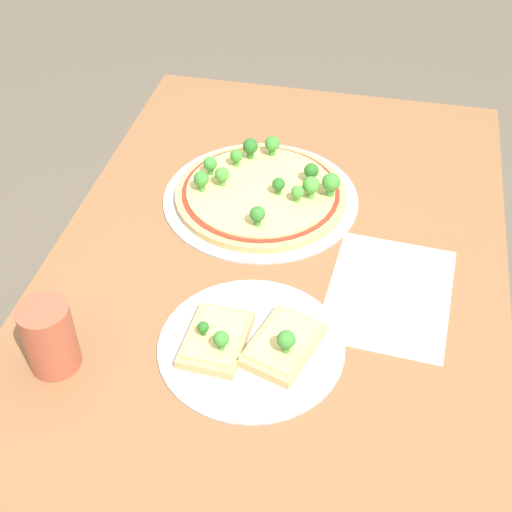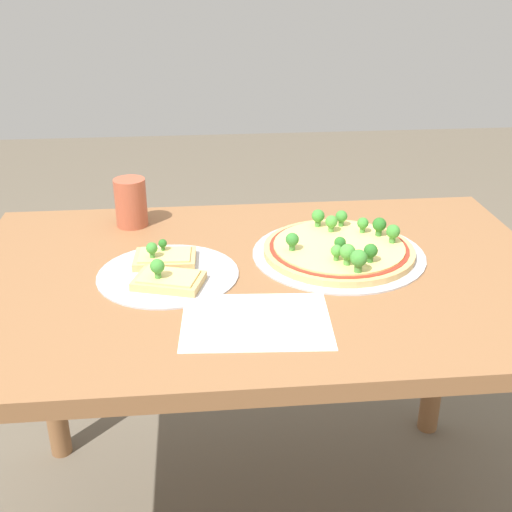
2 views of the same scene
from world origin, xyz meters
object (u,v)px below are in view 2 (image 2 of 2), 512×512
Objects in this scene: pizza_tray_whole at (340,249)px; pizza_tray_slice at (167,270)px; drinking_cup at (131,202)px; dining_table at (261,313)px.

pizza_tray_slice is at bearing -170.78° from pizza_tray_whole.
pizza_tray_whole is 0.51m from drinking_cup.
pizza_tray_whole reaches higher than pizza_tray_slice.
pizza_tray_slice is at bearing -71.98° from drinking_cup.
pizza_tray_whole is at bearing 19.15° from dining_table.
drinking_cup reaches higher than dining_table.
pizza_tray_slice is 2.49× the size of drinking_cup.
pizza_tray_slice is 0.30m from drinking_cup.
pizza_tray_slice reaches higher than dining_table.
dining_table is 0.22m from pizza_tray_whole.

